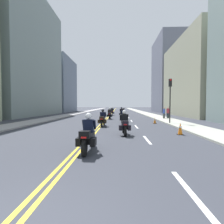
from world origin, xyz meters
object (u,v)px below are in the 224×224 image
Objects in this scene: traffic_cone_0 at (155,120)px; pedestrian_1 at (168,113)px; motorcycle_4 at (110,114)px; motorcycle_5 at (121,113)px; motorcycle_3 at (124,116)px; traffic_cone_2 at (180,129)px; motorcycle_0 at (88,136)px; motorcycle_1 at (124,125)px; motorcycle_2 at (103,119)px; motorcycle_6 at (112,112)px; traffic_light_near at (170,93)px; pedestrian_0 at (164,113)px.

traffic_cone_0 is 7.36m from pedestrian_1.
motorcycle_5 reaches higher than motorcycle_4.
motorcycle_3 is 9.13m from traffic_cone_2.
motorcycle_4 is 7.90m from traffic_cone_0.
motorcycle_0 is 17.57m from motorcycle_4.
traffic_cone_0 is at bearing -47.37° from motorcycle_4.
motorcycle_1 is at bearing -80.72° from motorcycle_4.
motorcycle_2 is at bearing -96.26° from motorcycle_5.
motorcycle_6 is (0.26, 17.19, 0.02)m from motorcycle_2.
motorcycle_4 is 4.78m from motorcycle_5.
motorcycle_3 is at bearing 161.59° from traffic_light_near.
motorcycle_0 is 13.07m from motorcycle_3.
motorcycle_4 is (-1.64, 13.18, 0.02)m from motorcycle_1.
traffic_cone_2 is at bearing -100.64° from traffic_light_near.
motorcycle_2 is 13.22m from motorcycle_5.
traffic_cone_2 is 13.32m from pedestrian_0.
motorcycle_5 is at bearing -64.51° from pedestrian_1.
traffic_light_near is (4.99, 6.96, 2.60)m from motorcycle_1.
motorcycle_2 is 1.28× the size of pedestrian_1.
motorcycle_4 is 14.10m from traffic_cone_2.
motorcycle_4 is at bearing 130.46° from traffic_cone_0.
traffic_light_near is at bearing 172.06° from pedestrian_0.
motorcycle_2 reaches higher than traffic_cone_0.
traffic_light_near is 6.80m from pedestrian_0.
motorcycle_5 is 4.44m from motorcycle_6.
motorcycle_6 is (0.05, 8.56, 0.00)m from motorcycle_4.
motorcycle_0 reaches higher than motorcycle_2.
motorcycle_2 is at bearing 141.54° from traffic_cone_2.
motorcycle_0 is 1.01× the size of motorcycle_5.
motorcycle_1 is at bearing -88.29° from motorcycle_6.
motorcycle_5 is at bearing 107.89° from traffic_cone_0.
motorcycle_4 is at bearing 94.34° from motorcycle_1.
motorcycle_3 is 2.66× the size of traffic_cone_2.
motorcycle_1 is 1.05× the size of motorcycle_3.
pedestrian_1 is at bearing 64.06° from traffic_cone_0.
traffic_cone_0 is at bearing 61.38° from motorcycle_1.
motorcycle_6 is at bearing 109.20° from traffic_cone_0.
pedestrian_1 reaches higher than traffic_cone_2.
motorcycle_2 is 2.67× the size of traffic_cone_2.
traffic_cone_2 is at bearing 171.21° from pedestrian_0.
motorcycle_0 is at bearing 157.66° from pedestrian_0.
motorcycle_2 is 1.00× the size of motorcycle_6.
motorcycle_4 is at bearing 91.62° from pedestrian_0.
motorcycle_6 reaches higher than traffic_cone_0.
motorcycle_2 is 17.19m from motorcycle_6.
motorcycle_0 is 1.35× the size of pedestrian_0.
motorcycle_2 is (-1.85, 4.55, -0.00)m from motorcycle_1.
traffic_cone_2 is at bearing 42.19° from motorcycle_0.
traffic_cone_2 is (5.30, -21.60, -0.27)m from motorcycle_6.
traffic_light_near is at bearing -8.03° from traffic_cone_0.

